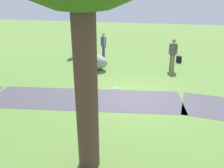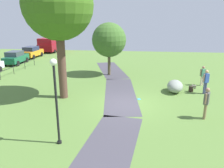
% 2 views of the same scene
% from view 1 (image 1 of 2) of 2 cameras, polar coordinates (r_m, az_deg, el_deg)
% --- Properties ---
extents(ground_plane, '(48.00, 48.00, 0.00)m').
position_cam_1_polar(ground_plane, '(10.21, 5.01, -3.23)').
color(ground_plane, '#567936').
extents(footpath_segment_mid, '(8.21, 3.16, 0.01)m').
position_cam_1_polar(footpath_segment_mid, '(10.08, -6.25, -3.61)').
color(footpath_segment_mid, '#433F49').
rests_on(footpath_segment_mid, ground).
extents(lawn_boulder, '(1.96, 1.39, 0.88)m').
position_cam_1_polar(lawn_boulder, '(13.73, -4.75, 5.39)').
color(lawn_boulder, gray).
rests_on(lawn_boulder, ground).
extents(woman_with_handbag, '(0.39, 0.46, 1.61)m').
position_cam_1_polar(woman_with_handbag, '(16.46, -9.14, 9.70)').
color(woman_with_handbag, beige).
rests_on(woman_with_handbag, ground).
extents(man_near_boulder, '(0.40, 0.45, 1.76)m').
position_cam_1_polar(man_near_boulder, '(15.49, -2.08, 9.59)').
color(man_near_boulder, '#404571').
rests_on(man_near_boulder, ground).
extents(passerby_on_path, '(0.47, 0.38, 1.76)m').
position_cam_1_polar(passerby_on_path, '(13.96, 14.47, 7.54)').
color(passerby_on_path, olive).
rests_on(passerby_on_path, ground).
extents(handbag_on_grass, '(0.32, 0.34, 0.31)m').
position_cam_1_polar(handbag_on_grass, '(15.61, -6.95, 6.19)').
color(handbag_on_grass, gray).
rests_on(handbag_on_grass, ground).
extents(backpack_by_boulder, '(0.30, 0.29, 0.40)m').
position_cam_1_polar(backpack_by_boulder, '(14.96, -4.23, 5.81)').
color(backpack_by_boulder, black).
rests_on(backpack_by_boulder, ground).
extents(spare_backpack_on_lawn, '(0.35, 0.35, 0.40)m').
position_cam_1_polar(spare_backpack_on_lawn, '(15.66, 15.81, 5.77)').
color(spare_backpack_on_lawn, black).
rests_on(spare_backpack_on_lawn, ground).
extents(frisbee_on_grass, '(0.25, 0.25, 0.02)m').
position_cam_1_polar(frisbee_on_grass, '(11.05, 1.08, -1.08)').
color(frisbee_on_grass, '#3AA8D2').
rests_on(frisbee_on_grass, ground).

